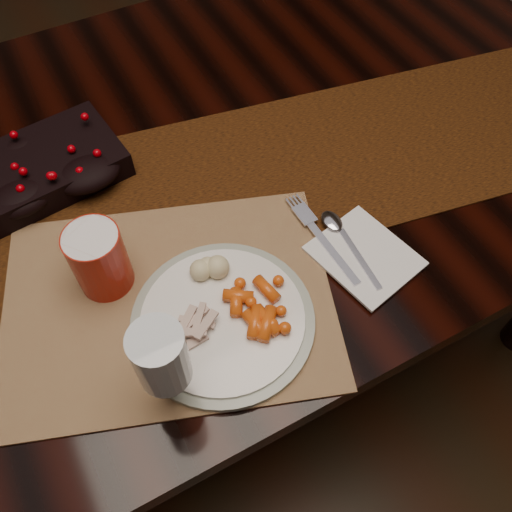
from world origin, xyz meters
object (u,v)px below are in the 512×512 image
placemat_main (169,302)px  mashed_potatoes (210,260)px  wine_glass (166,371)px  dinner_plate (223,320)px  red_cup (99,260)px  turkey_shreds (194,329)px  centerpiece (24,172)px  napkin (365,256)px  dining_table (190,276)px  baby_carrots (270,304)px

placemat_main → mashed_potatoes: bearing=30.9°
wine_glass → dinner_plate: bearing=33.1°
dinner_plate → red_cup: 0.20m
turkey_shreds → red_cup: 0.17m
centerpiece → mashed_potatoes: 0.37m
placemat_main → wine_glass: 0.17m
napkin → mashed_potatoes: bearing=146.3°
placemat_main → centerpiece: bearing=129.7°
placemat_main → red_cup: red_cup is taller
dining_table → wine_glass: wine_glass is taller
baby_carrots → napkin: (0.18, 0.02, -0.02)m
baby_carrots → mashed_potatoes: bearing=114.0°
turkey_shreds → red_cup: size_ratio=0.70×
placemat_main → napkin: size_ratio=3.23×
mashed_potatoes → dining_table: bearing=82.8°
wine_glass → napkin: bearing=10.8°
centerpiece → baby_carrots: centerpiece is taller
dining_table → wine_glass: (-0.16, -0.40, 0.47)m
dining_table → wine_glass: size_ratio=9.89×
dinner_plate → napkin: dinner_plate is taller
dinner_plate → baby_carrots: size_ratio=2.41×
dining_table → centerpiece: centerpiece is taller
napkin → baby_carrots: bearing=172.5°
centerpiece → wine_glass: 0.47m
dining_table → dinner_plate: 0.51m
baby_carrots → mashed_potatoes: (-0.05, 0.10, 0.01)m
dining_table → dinner_plate: (-0.05, -0.33, 0.39)m
baby_carrots → napkin: size_ratio=0.73×
baby_carrots → turkey_shreds: baby_carrots is taller
turkey_shreds → mashed_potatoes: bearing=53.1°
centerpiece → wine_glass: size_ratio=1.77×
dinner_plate → turkey_shreds: 0.05m
red_cup → napkin: bearing=-22.0°
baby_carrots → red_cup: (-0.19, 0.16, 0.03)m
centerpiece → dinner_plate: size_ratio=1.21×
baby_carrots → napkin: baby_carrots is taller
dining_table → mashed_potatoes: size_ratio=25.13×
dinner_plate → napkin: bearing=-0.5°
mashed_potatoes → wine_glass: 0.21m
baby_carrots → red_cup: bearing=139.2°
centerpiece → dinner_plate: (0.18, -0.39, -0.02)m
dining_table → napkin: 0.54m
mashed_potatoes → wine_glass: bearing=-129.5°
baby_carrots → placemat_main: bearing=144.9°
centerpiece → turkey_shreds: bearing=-71.4°
centerpiece → napkin: (0.42, -0.40, -0.03)m
baby_carrots → wine_glass: 0.19m
centerpiece → placemat_main: (0.12, -0.32, -0.03)m
turkey_shreds → napkin: size_ratio=0.52×
mashed_potatoes → wine_glass: size_ratio=0.39×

